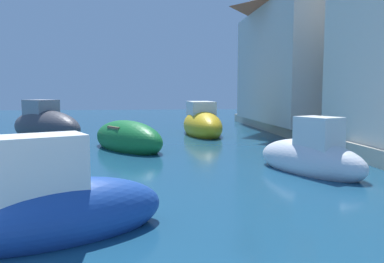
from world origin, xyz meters
TOP-DOWN VIEW (x-y plane):
  - quay_promenade at (4.32, -0.37)m, footprint 44.00×32.00m
  - moored_boat_1 at (3.12, 9.35)m, footprint 3.35×4.13m
  - moored_boat_4 at (6.47, 13.81)m, footprint 1.90×4.73m
  - moored_boat_5 at (7.96, 4.74)m, footprint 2.48×3.46m
  - moored_boat_6 at (-0.74, 13.45)m, footprint 4.48×4.46m
  - moored_boat_7 at (2.55, 0.98)m, footprint 3.29×2.39m
  - waterfront_building_annex at (13.00, 14.14)m, footprint 6.82×7.08m
  - waterfront_building_far at (13.00, 15.29)m, footprint 7.01×9.98m

SIDE VIEW (x-z plane):
  - quay_promenade at x=4.32m, z-range 0.00..0.50m
  - moored_boat_1 at x=3.12m, z-range -0.30..1.04m
  - moored_boat_5 at x=7.96m, z-range -0.45..1.24m
  - moored_boat_7 at x=2.55m, z-range -0.45..1.27m
  - moored_boat_6 at x=-0.74m, z-range -0.52..1.54m
  - moored_boat_4 at x=6.47m, z-range -0.45..1.48m
  - waterfront_building_far at x=13.00m, z-range 0.56..7.66m
  - waterfront_building_annex at x=13.00m, z-range 0.56..9.43m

